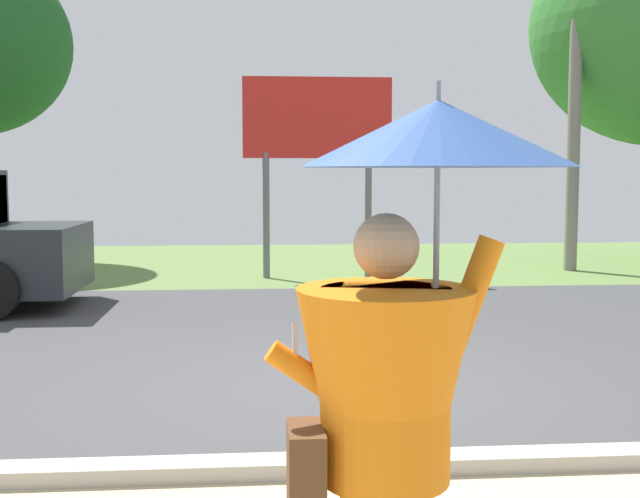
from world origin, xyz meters
TOP-DOWN VIEW (x-y plane):
  - ground_plane at (0.00, 2.95)m, footprint 40.00×22.00m
  - monk_pedestrian at (-0.37, -4.15)m, footprint 1.03×0.91m
  - utility_pole at (5.14, 8.01)m, footprint 1.80×0.24m
  - roadside_billboard at (0.27, 7.36)m, footprint 2.60×0.12m

SIDE VIEW (x-z plane):
  - ground_plane at x=0.00m, z-range -0.15..0.05m
  - monk_pedestrian at x=-0.37m, z-range 0.00..2.13m
  - roadside_billboard at x=0.27m, z-range 0.80..4.30m
  - utility_pole at x=5.14m, z-range 0.17..7.12m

